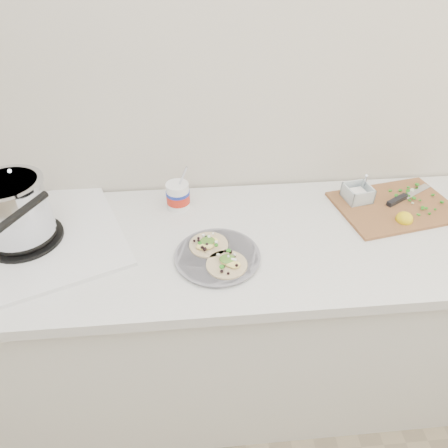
{
  "coord_description": "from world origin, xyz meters",
  "views": [
    {
      "loc": [
        -0.06,
        0.37,
        1.77
      ],
      "look_at": [
        0.03,
        1.42,
        0.96
      ],
      "focal_mm": 32.0,
      "sensor_mm": 36.0,
      "label": 1
    }
  ],
  "objects": [
    {
      "name": "counter",
      "position": [
        0.0,
        1.43,
        0.45
      ],
      "size": [
        2.44,
        0.66,
        0.9
      ],
      "color": "silver",
      "rests_on": "ground"
    },
    {
      "name": "stove",
      "position": [
        -0.63,
        1.45,
        0.99
      ],
      "size": [
        0.76,
        0.73,
        0.28
      ],
      "rotation": [
        0.0,
        0.0,
        0.38
      ],
      "color": "silver",
      "rests_on": "counter"
    },
    {
      "name": "taco_plate",
      "position": [
        0.0,
        1.32,
        0.92
      ],
      "size": [
        0.28,
        0.28,
        0.04
      ],
      "rotation": [
        0.0,
        0.0,
        0.2
      ],
      "color": "slate",
      "rests_on": "counter"
    },
    {
      "name": "tub",
      "position": [
        -0.12,
        1.61,
        0.96
      ],
      "size": [
        0.09,
        0.09,
        0.2
      ],
      "rotation": [
        0.0,
        0.0,
        0.24
      ],
      "color": "white",
      "rests_on": "counter"
    },
    {
      "name": "cutboard",
      "position": [
        0.68,
        1.55,
        0.92
      ],
      "size": [
        0.47,
        0.37,
        0.07
      ],
      "rotation": [
        0.0,
        0.0,
        0.18
      ],
      "color": "brown",
      "rests_on": "counter"
    }
  ]
}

